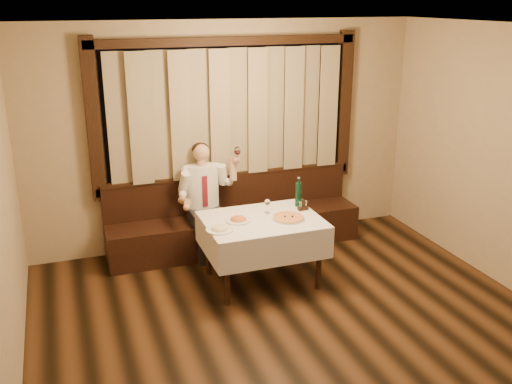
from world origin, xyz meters
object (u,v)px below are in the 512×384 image
object	(u,v)px
pasta_red	(238,218)
cruet_caddy	(303,206)
banquette	(234,224)
pasta_cream	(219,227)
dining_table	(262,228)
pizza	(288,218)
seated_man	(204,192)
green_bottle	(298,194)

from	to	relation	value
pasta_red	cruet_caddy	world-z (taller)	cruet_caddy
banquette	pasta_cream	bearing A→B (deg)	-114.06
dining_table	pasta_cream	bearing A→B (deg)	-162.83
banquette	pizza	bearing A→B (deg)	-76.77
pizza	cruet_caddy	bearing A→B (deg)	37.87
pizza	seated_man	size ratio (longest dim) A/B	0.26
pasta_red	pizza	bearing A→B (deg)	-13.46
pasta_red	green_bottle	bearing A→B (deg)	15.02
dining_table	green_bottle	xyz separation A→B (m)	(0.53, 0.24, 0.25)
dining_table	cruet_caddy	xyz separation A→B (m)	(0.53, 0.10, 0.15)
dining_table	pizza	size ratio (longest dim) A/B	3.52
dining_table	pizza	world-z (taller)	pizza
dining_table	green_bottle	bearing A→B (deg)	24.02
pasta_red	cruet_caddy	xyz separation A→B (m)	(0.80, 0.08, 0.01)
pasta_cream	cruet_caddy	xyz separation A→B (m)	(1.06, 0.26, 0.00)
green_bottle	seated_man	world-z (taller)	seated_man
seated_man	pizza	bearing A→B (deg)	-57.33
dining_table	seated_man	world-z (taller)	seated_man
pasta_cream	green_bottle	xyz separation A→B (m)	(1.06, 0.40, 0.11)
banquette	pasta_red	xyz separation A→B (m)	(-0.27, -1.00, 0.48)
dining_table	pizza	bearing A→B (deg)	-21.56
dining_table	seated_man	xyz separation A→B (m)	(-0.40, 0.93, 0.16)
pasta_red	banquette	bearing A→B (deg)	75.09
pasta_red	green_bottle	size ratio (longest dim) A/B	0.81
pizza	pasta_cream	xyz separation A→B (m)	(-0.80, -0.06, 0.02)
dining_table	cruet_caddy	world-z (taller)	cruet_caddy
cruet_caddy	dining_table	bearing A→B (deg)	-174.40
dining_table	pasta_red	world-z (taller)	pasta_red
dining_table	banquette	bearing A→B (deg)	90.00
dining_table	pizza	distance (m)	0.31
seated_man	green_bottle	bearing A→B (deg)	-36.86
banquette	cruet_caddy	xyz separation A→B (m)	(0.53, -0.92, 0.49)
cruet_caddy	seated_man	world-z (taller)	seated_man
pasta_red	cruet_caddy	bearing A→B (deg)	5.63
seated_man	banquette	bearing A→B (deg)	12.53
dining_table	pasta_cream	distance (m)	0.57
dining_table	pizza	xyz separation A→B (m)	(0.27, -0.10, 0.12)
green_bottle	pasta_red	bearing A→B (deg)	-164.98
seated_man	dining_table	bearing A→B (deg)	-66.77
dining_table	seated_man	size ratio (longest dim) A/B	0.91
green_bottle	seated_man	bearing A→B (deg)	143.14
banquette	dining_table	xyz separation A→B (m)	(0.00, -1.02, 0.34)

